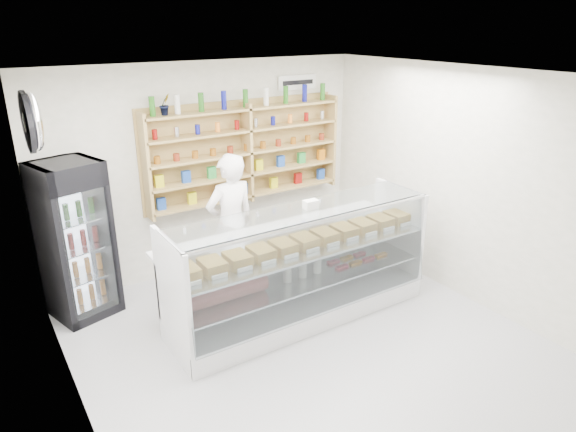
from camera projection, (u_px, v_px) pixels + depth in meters
room at (319, 228)px, 4.91m from camera, size 5.00×5.00×5.00m
display_counter at (299, 287)px, 5.95m from camera, size 3.08×0.92×1.34m
shop_worker at (231, 224)px, 6.34m from camera, size 0.68×0.47×1.80m
drinks_cooler at (75, 240)px, 5.82m from camera, size 0.82×0.80×1.84m
wall_shelving at (247, 152)px, 6.93m from camera, size 2.84×0.28×1.33m
potted_plant at (165, 104)px, 6.12m from camera, size 0.17×0.16×0.26m
security_mirror at (33, 122)px, 4.38m from camera, size 0.15×0.50×0.50m
wall_sign at (297, 82)px, 7.19m from camera, size 0.62×0.03×0.20m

